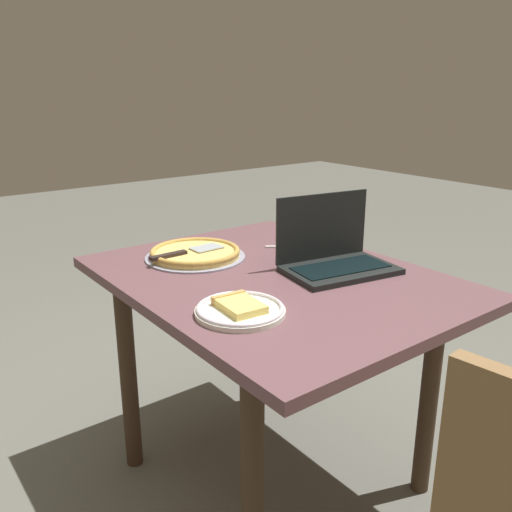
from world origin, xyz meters
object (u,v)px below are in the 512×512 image
(table_knife, at_px, (305,245))
(pizza_tray, at_px, (195,253))
(dining_table, at_px, (274,305))
(laptop, at_px, (334,254))
(pizza_plate, at_px, (240,309))

(table_knife, bearing_deg, pizza_tray, -107.97)
(dining_table, height_order, laptop, laptop)
(laptop, relative_size, pizza_plate, 1.59)
(pizza_tray, distance_m, table_knife, 0.42)
(dining_table, distance_m, pizza_tray, 0.35)
(pizza_plate, height_order, table_knife, pizza_plate)
(pizza_tray, height_order, table_knife, pizza_tray)
(pizza_plate, relative_size, pizza_tray, 0.69)
(pizza_plate, distance_m, table_knife, 0.66)
(laptop, distance_m, pizza_tray, 0.48)
(dining_table, bearing_deg, laptop, 68.96)
(dining_table, xyz_separation_m, table_knife, (-0.18, 0.29, 0.11))
(pizza_plate, bearing_deg, dining_table, 124.24)
(dining_table, distance_m, pizza_plate, 0.34)
(pizza_plate, height_order, pizza_tray, pizza_plate)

